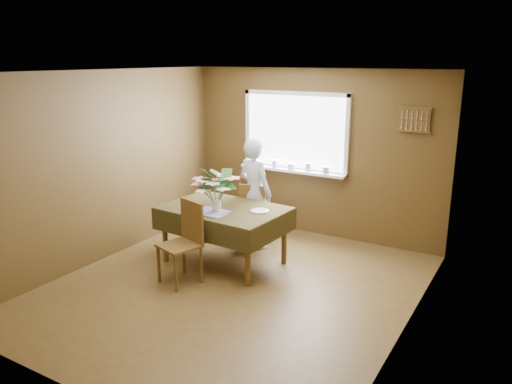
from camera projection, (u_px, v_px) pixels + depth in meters
The scene contains 15 objects.
floor at pixel (233, 287), 5.93m from camera, with size 4.50×4.50×0.00m, color brown.
ceiling at pixel (230, 72), 5.28m from camera, with size 4.50×4.50×0.00m, color white.
wall_back at pixel (313, 154), 7.47m from camera, with size 4.00×4.00×0.00m, color brown.
wall_front at pixel (66, 250), 3.73m from camera, with size 4.00×4.00×0.00m, color brown.
wall_left at pixel (105, 167), 6.58m from camera, with size 4.50×4.50×0.00m, color brown.
wall_right at pixel (411, 213), 4.62m from camera, with size 4.50×4.50×0.00m, color brown.
window_assembly at pixel (294, 146), 7.55m from camera, with size 1.72×0.20×1.22m.
spoon_rack at pixel (415, 120), 6.58m from camera, with size 0.44×0.05×0.33m.
dining_table at pixel (224, 214), 6.50m from camera, with size 1.63×1.16×0.77m.
chair_far at pixel (255, 212), 7.16m from camera, with size 0.44×0.44×0.92m.
chair_near at pixel (185, 239), 5.99m from camera, with size 0.53×0.53×0.99m.
seated_woman at pixel (255, 193), 7.04m from camera, with size 0.58×0.38×1.58m, color white.
flower_bouquet at pixel (216, 187), 6.24m from camera, with size 0.57×0.57×0.48m.
side_plate at pixel (260, 211), 6.31m from camera, with size 0.23×0.23×0.01m, color white.
table_knife at pixel (225, 214), 6.19m from camera, with size 0.02×0.23×0.00m, color silver.
Camera 1 is at (3.00, -4.53, 2.65)m, focal length 35.00 mm.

